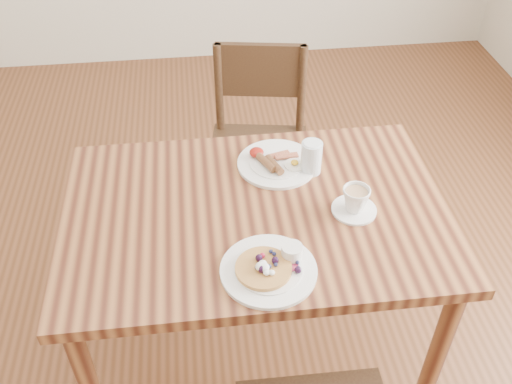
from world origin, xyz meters
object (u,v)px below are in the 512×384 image
at_px(pancake_plate, 270,267).
at_px(breakfast_plate, 276,163).
at_px(chair_far, 259,140).
at_px(water_glass, 311,157).
at_px(teacup_saucer, 355,201).
at_px(dining_table, 256,232).

xyz_separation_m(pancake_plate, breakfast_plate, (0.09, 0.47, -0.00)).
xyz_separation_m(chair_far, water_glass, (0.10, -0.56, 0.31)).
relative_size(breakfast_plate, teacup_saucer, 1.93).
bearing_deg(teacup_saucer, dining_table, 171.62).
xyz_separation_m(dining_table, breakfast_plate, (0.09, 0.21, 0.11)).
relative_size(breakfast_plate, water_glass, 2.36).
height_order(dining_table, pancake_plate, pancake_plate).
bearing_deg(water_glass, chair_far, 100.59).
distance_m(pancake_plate, breakfast_plate, 0.48).
bearing_deg(teacup_saucer, chair_far, 104.62).
distance_m(pancake_plate, water_glass, 0.47).
bearing_deg(chair_far, water_glass, 110.05).
bearing_deg(water_glass, teacup_saucer, -65.51).
relative_size(dining_table, water_glass, 10.51).
distance_m(dining_table, breakfast_plate, 0.26).
bearing_deg(breakfast_plate, chair_far, 89.23).
bearing_deg(water_glass, dining_table, -140.81).
bearing_deg(dining_table, pancake_plate, -88.33).
relative_size(pancake_plate, breakfast_plate, 1.00).
xyz_separation_m(dining_table, pancake_plate, (0.01, -0.26, 0.11)).
bearing_deg(dining_table, breakfast_plate, 66.19).
bearing_deg(teacup_saucer, water_glass, 114.49).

